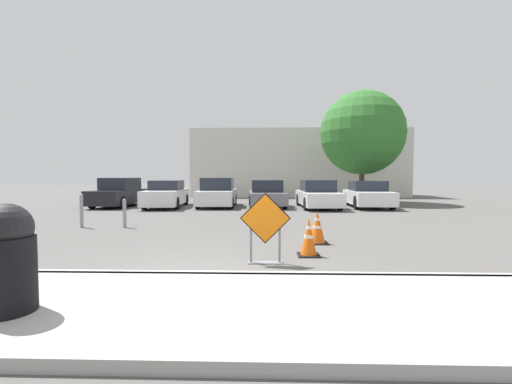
{
  "coord_description": "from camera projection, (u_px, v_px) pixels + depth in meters",
  "views": [
    {
      "loc": [
        1.09,
        -5.33,
        1.67
      ],
      "look_at": [
        0.72,
        7.29,
        1.07
      ],
      "focal_mm": 24.0,
      "sensor_mm": 36.0,
      "label": 1
    }
  ],
  "objects": [
    {
      "name": "parked_car_fourth",
      "position": [
        267.0,
        194.0,
        18.55
      ],
      "size": [
        2.11,
        4.3,
        1.44
      ],
      "rotation": [
        0.0,
        0.0,
        3.21
      ],
      "color": "slate",
      "rests_on": "ground_plane"
    },
    {
      "name": "trash_bin",
      "position": [
        7.0,
        258.0,
        3.81
      ],
      "size": [
        0.58,
        0.58,
        1.22
      ],
      "color": "black",
      "rests_on": "sidewalk_strip"
    },
    {
      "name": "parked_car_nearest",
      "position": [
        120.0,
        193.0,
        18.63
      ],
      "size": [
        2.01,
        4.27,
        1.56
      ],
      "rotation": [
        0.0,
        0.0,
        3.08
      ],
      "color": "black",
      "rests_on": "ground_plane"
    },
    {
      "name": "curb_lip",
      "position": [
        197.0,
        276.0,
        5.43
      ],
      "size": [
        27.46,
        0.2,
        0.14
      ],
      "color": "#999993",
      "rests_on": "ground_plane"
    },
    {
      "name": "traffic_cone_second",
      "position": [
        317.0,
        227.0,
        8.44
      ],
      "size": [
        0.52,
        0.52,
        0.81
      ],
      "color": "black",
      "rests_on": "ground_plane"
    },
    {
      "name": "bollard_nearest",
      "position": [
        125.0,
        212.0,
        10.98
      ],
      "size": [
        0.12,
        0.12,
        0.93
      ],
      "color": "gray",
      "rests_on": "ground_plane"
    },
    {
      "name": "bollard_second",
      "position": [
        81.0,
        210.0,
        11.01
      ],
      "size": [
        0.12,
        0.12,
        1.09
      ],
      "color": "gray",
      "rests_on": "ground_plane"
    },
    {
      "name": "parked_car_fifth",
      "position": [
        318.0,
        195.0,
        17.91
      ],
      "size": [
        1.96,
        4.63,
        1.45
      ],
      "rotation": [
        0.0,
        0.0,
        3.18
      ],
      "color": "white",
      "rests_on": "ground_plane"
    },
    {
      "name": "parked_car_sixth",
      "position": [
        368.0,
        195.0,
        18.11
      ],
      "size": [
        2.06,
        4.27,
        1.4
      ],
      "rotation": [
        0.0,
        0.0,
        3.1
      ],
      "color": "white",
      "rests_on": "ground_plane"
    },
    {
      "name": "parked_car_second",
      "position": [
        167.0,
        195.0,
        18.27
      ],
      "size": [
        2.02,
        4.64,
        1.42
      ],
      "rotation": [
        0.0,
        0.0,
        3.21
      ],
      "color": "silver",
      "rests_on": "ground_plane"
    },
    {
      "name": "parked_car_third",
      "position": [
        217.0,
        194.0,
        18.53
      ],
      "size": [
        2.0,
        4.09,
        1.56
      ],
      "rotation": [
        0.0,
        0.0,
        3.17
      ],
      "color": "silver",
      "rests_on": "ground_plane"
    },
    {
      "name": "road_closed_sign",
      "position": [
        265.0,
        225.0,
        6.45
      ],
      "size": [
        0.96,
        0.2,
        1.35
      ],
      "color": "black",
      "rests_on": "ground_plane"
    },
    {
      "name": "traffic_cone_nearest",
      "position": [
        309.0,
        237.0,
        7.12
      ],
      "size": [
        0.46,
        0.46,
        0.8
      ],
      "color": "black",
      "rests_on": "ground_plane"
    },
    {
      "name": "ground_plane",
      "position": [
        242.0,
        213.0,
        15.42
      ],
      "size": [
        96.0,
        96.0,
        0.0
      ],
      "primitive_type": "plane",
      "color": "#565451"
    },
    {
      "name": "street_tree_behind_lot",
      "position": [
        362.0,
        133.0,
        21.05
      ],
      "size": [
        5.15,
        5.15,
        6.89
      ],
      "color": "#513823",
      "rests_on": "ground_plane"
    },
    {
      "name": "sidewalk_strip",
      "position": [
        176.0,
        308.0,
        4.13
      ],
      "size": [
        27.46,
        2.6,
        0.14
      ],
      "color": "#999993",
      "rests_on": "ground_plane"
    },
    {
      "name": "building_facade_backdrop",
      "position": [
        297.0,
        164.0,
        28.43
      ],
      "size": [
        16.95,
        5.0,
        5.32
      ],
      "color": "beige",
      "rests_on": "ground_plane"
    }
  ]
}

